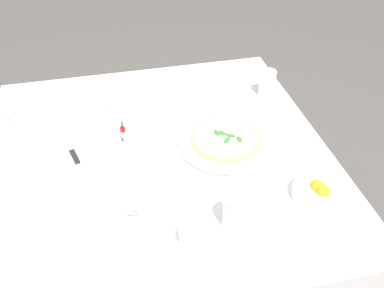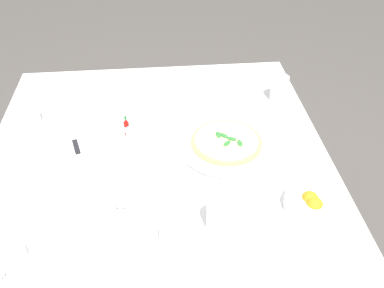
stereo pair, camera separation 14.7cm
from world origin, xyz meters
The scene contains 18 objects.
ground_plane centered at (0.00, 0.00, 0.00)m, with size 8.00×8.00×0.00m, color #4C4742.
dining_table centered at (0.00, 0.00, 0.60)m, with size 1.22×1.22×0.72m.
pizza_plate centered at (0.00, -0.25, 0.73)m, with size 0.35×0.35×0.02m.
pizza centered at (0.00, -0.25, 0.75)m, with size 0.26×0.26×0.02m.
coffee_cup_center_back centered at (-0.41, -0.03, 0.75)m, with size 0.13×0.13×0.07m.
coffee_cup_back_corner centered at (-0.44, 0.40, 0.75)m, with size 0.13×0.13×0.06m.
coffee_cup_near_left centered at (0.36, 0.20, 0.75)m, with size 0.13×0.13×0.06m.
coffee_cup_far_right centered at (-0.29, 0.07, 0.75)m, with size 0.13×0.13×0.07m.
water_glass_left_edge centered at (0.19, 0.48, 0.78)m, with size 0.07×0.07×0.13m.
water_glass_right_edge centered at (-0.37, -0.17, 0.77)m, with size 0.07×0.07×0.12m.
water_glass_far_left centered at (0.28, -0.52, 0.77)m, with size 0.07×0.07×0.11m.
napkin_folded centered at (0.06, 0.30, 0.73)m, with size 0.25×0.19×0.02m.
dinner_knife centered at (0.07, 0.30, 0.75)m, with size 0.19×0.07×0.01m.
citrus_bowl centered at (-0.32, -0.46, 0.75)m, with size 0.15×0.15×0.06m.
hot_sauce_bottle centered at (0.11, 0.11, 0.76)m, with size 0.02×0.02×0.08m.
salt_shaker centered at (0.13, 0.12, 0.75)m, with size 0.03×0.03×0.06m.
pepper_shaker centered at (0.08, 0.10, 0.75)m, with size 0.03×0.03×0.06m.
menu_card centered at (-0.21, 0.44, 0.75)m, with size 0.08×0.05×0.06m.
Camera 1 is at (-1.11, 0.13, 1.69)m, focal length 38.22 mm.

